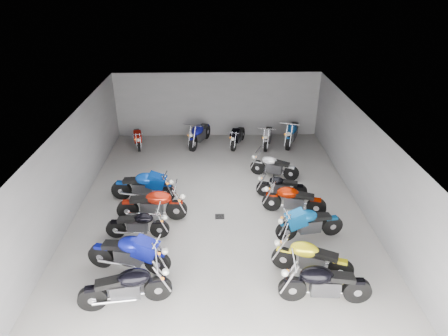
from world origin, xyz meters
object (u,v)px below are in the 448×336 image
at_px(motorcycle_right_e, 281,186).
at_px(motorcycle_right_b, 311,258).
at_px(motorcycle_right_a, 324,284).
at_px(motorcycle_back_c, 199,134).
at_px(motorcycle_right_c, 309,223).
at_px(motorcycle_right_f, 274,166).
at_px(motorcycle_left_c, 138,224).
at_px(motorcycle_left_e, 144,186).
at_px(drain_grate, 220,217).
at_px(motorcycle_left_d, 153,205).
at_px(motorcycle_back_f, 292,133).
at_px(motorcycle_left_a, 126,287).
at_px(motorcycle_right_d, 293,200).
at_px(motorcycle_back_e, 268,136).
at_px(motorcycle_back_a, 138,137).
at_px(motorcycle_back_d, 238,136).
at_px(motorcycle_left_b, 130,253).

bearing_deg(motorcycle_right_e, motorcycle_right_b, -166.31).
distance_m(motorcycle_right_a, motorcycle_back_c, 10.75).
bearing_deg(motorcycle_right_c, motorcycle_right_b, 159.71).
bearing_deg(motorcycle_right_f, motorcycle_right_a, -153.88).
distance_m(motorcycle_left_c, motorcycle_left_e, 2.28).
xyz_separation_m(motorcycle_right_b, motorcycle_right_c, (0.30, 1.68, -0.01)).
bearing_deg(motorcycle_back_c, motorcycle_right_e, 143.20).
distance_m(drain_grate, motorcycle_left_d, 2.31).
height_order(motorcycle_right_a, motorcycle_back_f, motorcycle_back_f).
relative_size(drain_grate, motorcycle_left_d, 0.14).
relative_size(motorcycle_left_a, motorcycle_right_b, 1.07).
height_order(motorcycle_left_a, motorcycle_right_c, motorcycle_left_a).
bearing_deg(motorcycle_left_d, motorcycle_right_b, 59.99).
height_order(motorcycle_left_a, motorcycle_right_e, motorcycle_left_a).
xyz_separation_m(motorcycle_left_d, motorcycle_right_a, (4.81, -3.84, -0.00)).
distance_m(motorcycle_left_e, motorcycle_right_d, 5.36).
relative_size(motorcycle_right_a, motorcycle_right_b, 1.09).
height_order(motorcycle_left_c, motorcycle_back_e, motorcycle_back_e).
bearing_deg(motorcycle_back_a, motorcycle_right_e, 127.85).
bearing_deg(motorcycle_left_d, motorcycle_left_e, -157.86).
bearing_deg(motorcycle_back_d, motorcycle_right_e, 124.52).
bearing_deg(motorcycle_back_f, motorcycle_left_b, 76.63).
distance_m(motorcycle_left_c, motorcycle_back_d, 8.04).
bearing_deg(motorcycle_back_a, motorcycle_right_c, 118.27).
xyz_separation_m(motorcycle_left_c, motorcycle_right_c, (5.33, -0.15, 0.05)).
distance_m(motorcycle_left_a, motorcycle_left_c, 2.84).
distance_m(motorcycle_back_a, motorcycle_back_d, 4.77).
bearing_deg(motorcycle_back_c, motorcycle_right_b, 130.86).
xyz_separation_m(motorcycle_left_d, motorcycle_back_c, (1.37, 6.35, -0.00)).
distance_m(drain_grate, motorcycle_right_c, 3.08).
xyz_separation_m(drain_grate, motorcycle_left_a, (-2.38, -3.92, 0.55)).
distance_m(motorcycle_right_e, motorcycle_back_e, 4.80).
height_order(drain_grate, motorcycle_left_d, motorcycle_left_d).
relative_size(motorcycle_left_c, motorcycle_back_a, 1.07).
height_order(motorcycle_left_a, motorcycle_right_d, motorcycle_left_a).
bearing_deg(motorcycle_right_a, motorcycle_left_d, 54.94).
bearing_deg(motorcycle_left_c, motorcycle_back_d, 155.75).
bearing_deg(motorcycle_right_c, motorcycle_back_c, 15.85).
bearing_deg(motorcycle_right_a, motorcycle_back_a, 35.81).
xyz_separation_m(drain_grate, motorcycle_right_d, (2.53, 0.20, 0.52)).
xyz_separation_m(motorcycle_right_e, motorcycle_back_d, (-1.33, 4.87, 0.03)).
distance_m(motorcycle_left_b, motorcycle_left_e, 3.82).
distance_m(motorcycle_left_a, motorcycle_left_e, 5.11).
distance_m(motorcycle_left_a, motorcycle_back_f, 11.81).
height_order(motorcycle_back_c, motorcycle_back_e, motorcycle_back_c).
height_order(motorcycle_left_b, motorcycle_right_d, motorcycle_left_b).
bearing_deg(motorcycle_left_c, motorcycle_back_c, 168.72).
bearing_deg(motorcycle_left_e, motorcycle_right_a, 52.96).
bearing_deg(motorcycle_left_a, drain_grate, 138.11).
relative_size(motorcycle_right_b, motorcycle_back_e, 1.06).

